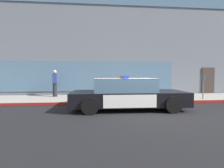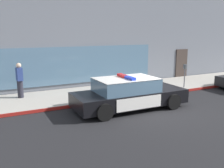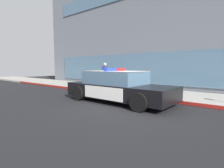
{
  "view_description": "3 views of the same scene",
  "coord_description": "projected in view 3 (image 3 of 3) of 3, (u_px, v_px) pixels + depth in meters",
  "views": [
    {
      "loc": [
        -2.52,
        -6.51,
        1.51
      ],
      "look_at": [
        -1.74,
        1.98,
        1.06
      ],
      "focal_mm": 26.26,
      "sensor_mm": 36.0,
      "label": 1
    },
    {
      "loc": [
        -6.77,
        -8.61,
        3.35
      ],
      "look_at": [
        -1.14,
        2.35,
        0.79
      ],
      "focal_mm": 40.91,
      "sensor_mm": 36.0,
      "label": 2
    },
    {
      "loc": [
        3.62,
        -5.48,
        1.57
      ],
      "look_at": [
        -2.53,
        1.87,
        0.62
      ],
      "focal_mm": 28.14,
      "sensor_mm": 36.0,
      "label": 3
    }
  ],
  "objects": [
    {
      "name": "curb_red_paint",
      "position": [
        154.0,
        99.0,
        8.1
      ],
      "size": [
        28.8,
        0.04,
        0.14
      ],
      "primitive_type": "cube",
      "color": "maroon",
      "rests_on": "ground"
    },
    {
      "name": "ground",
      "position": [
        131.0,
        108.0,
        6.65
      ],
      "size": [
        48.0,
        48.0,
        0.0
      ],
      "primitive_type": "plane",
      "color": "black"
    },
    {
      "name": "police_cruiser",
      "position": [
        118.0,
        87.0,
        7.85
      ],
      "size": [
        5.02,
        2.16,
        1.49
      ],
      "rotation": [
        0.0,
        0.0,
        -0.01
      ],
      "color": "black",
      "rests_on": "ground"
    },
    {
      "name": "sidewalk",
      "position": [
        169.0,
        95.0,
        9.36
      ],
      "size": [
        48.0,
        3.3,
        0.15
      ],
      "primitive_type": "cube",
      "color": "#A39E93",
      "rests_on": "ground"
    },
    {
      "name": "fire_hydrant",
      "position": [
        135.0,
        87.0,
        9.44
      ],
      "size": [
        0.34,
        0.39,
        0.73
      ],
      "color": "#4C994C",
      "rests_on": "sidewalk"
    },
    {
      "name": "pedestrian_on_sidewalk",
      "position": [
        105.0,
        74.0,
        13.12
      ],
      "size": [
        0.29,
        0.42,
        1.71
      ],
      "rotation": [
        0.0,
        0.0,
        0.09
      ],
      "color": "#23232D",
      "rests_on": "sidewalk"
    },
    {
      "name": "storefront_building",
      "position": [
        188.0,
        29.0,
        15.32
      ],
      "size": [
        24.36,
        11.2,
        9.76
      ],
      "color": "slate",
      "rests_on": "ground"
    }
  ]
}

